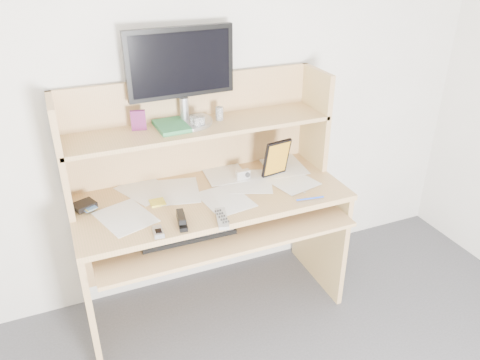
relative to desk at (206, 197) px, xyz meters
name	(u,v)px	position (x,y,z in m)	size (l,w,h in m)	color
back_wall	(188,84)	(0.00, 0.24, 0.56)	(3.60, 0.04, 2.50)	silver
desk	(206,197)	(0.00, 0.00, 0.00)	(1.40, 0.70, 1.30)	tan
paper_clutter	(211,194)	(0.00, -0.08, 0.06)	(1.32, 0.54, 0.01)	silver
keyboard	(187,232)	(-0.18, -0.24, -0.03)	(0.46, 0.17, 0.03)	black
tv_remote	(222,218)	(-0.04, -0.34, 0.07)	(0.05, 0.17, 0.02)	#9A9A95
flip_phone	(158,231)	(-0.34, -0.33, 0.07)	(0.04, 0.08, 0.02)	#A4A4A6
stapler	(182,219)	(-0.22, -0.29, 0.08)	(0.04, 0.14, 0.04)	black
wallet	(84,205)	(-0.62, 0.03, 0.07)	(0.10, 0.08, 0.03)	black
sticky_note_pad	(157,202)	(-0.28, -0.06, 0.06)	(0.07, 0.07, 0.01)	yellow
digital_camera	(243,174)	(0.22, 0.01, 0.09)	(0.08, 0.03, 0.05)	silver
game_case	(276,158)	(0.40, -0.03, 0.17)	(0.15, 0.02, 0.22)	black
blue_pen	(310,198)	(0.44, -0.33, 0.07)	(0.01, 0.01, 0.15)	blue
card_box	(138,120)	(-0.30, 0.12, 0.44)	(0.07, 0.02, 0.10)	maroon
shelf_book	(172,126)	(-0.14, 0.08, 0.40)	(0.15, 0.21, 0.02)	#317C4A
chip_stack_a	(194,122)	(-0.03, 0.05, 0.41)	(0.04, 0.04, 0.06)	black
chip_stack_b	(197,123)	(-0.03, 0.03, 0.42)	(0.04, 0.04, 0.06)	silver
chip_stack_c	(201,122)	(0.00, 0.04, 0.41)	(0.04, 0.04, 0.05)	black
chip_stack_d	(219,114)	(0.12, 0.10, 0.42)	(0.04, 0.04, 0.07)	white
monitor	(182,73)	(-0.06, 0.15, 0.64)	(0.55, 0.28, 0.48)	#A8A9AD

